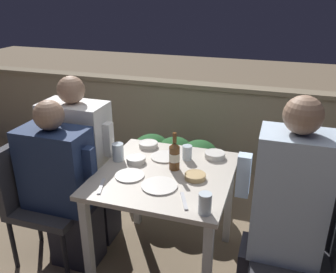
{
  "coord_description": "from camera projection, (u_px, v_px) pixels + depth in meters",
  "views": [
    {
      "loc": [
        0.63,
        -1.88,
        1.81
      ],
      "look_at": [
        0.0,
        0.06,
        0.95
      ],
      "focal_mm": 38.0,
      "sensor_mm": 36.0,
      "label": 1
    }
  ],
  "objects": [
    {
      "name": "parapet_wall",
      "position": [
        212.0,
        126.0,
        3.73
      ],
      "size": [
        9.0,
        0.18,
        0.91
      ],
      "color": "gray",
      "rests_on": "ground_plane"
    },
    {
      "name": "plate_0",
      "position": [
        159.0,
        186.0,
        2.09
      ],
      "size": [
        0.21,
        0.21,
        0.01
      ],
      "color": "silver",
      "rests_on": "dining_table"
    },
    {
      "name": "plate_1",
      "position": [
        165.0,
        157.0,
        2.44
      ],
      "size": [
        0.19,
        0.19,
        0.01
      ],
      "color": "silver",
      "rests_on": "dining_table"
    },
    {
      "name": "potted_plant",
      "position": [
        321.0,
        192.0,
        2.53
      ],
      "size": [
        0.36,
        0.36,
        0.76
      ],
      "color": "brown",
      "rests_on": "ground_plane"
    },
    {
      "name": "fork_1",
      "position": [
        101.0,
        186.0,
        2.08
      ],
      "size": [
        0.07,
        0.17,
        0.01
      ],
      "color": "silver",
      "rests_on": "dining_table"
    },
    {
      "name": "person_blue_shirt",
      "position": [
        282.0,
        215.0,
        1.91
      ],
      "size": [
        0.47,
        0.26,
        1.35
      ],
      "color": "#282833",
      "rests_on": "ground_plane"
    },
    {
      "name": "bowl_0",
      "position": [
        215.0,
        155.0,
        2.43
      ],
      "size": [
        0.14,
        0.14,
        0.04
      ],
      "color": "beige",
      "rests_on": "dining_table"
    },
    {
      "name": "bowl_1",
      "position": [
        148.0,
        144.0,
        2.6
      ],
      "size": [
        0.14,
        0.14,
        0.04
      ],
      "color": "beige",
      "rests_on": "dining_table"
    },
    {
      "name": "glass_cup_1",
      "position": [
        205.0,
        203.0,
        1.82
      ],
      "size": [
        0.07,
        0.07,
        0.12
      ],
      "color": "silver",
      "rests_on": "dining_table"
    },
    {
      "name": "fork_0",
      "position": [
        184.0,
        201.0,
        1.94
      ],
      "size": [
        0.09,
        0.16,
        0.01
      ],
      "color": "silver",
      "rests_on": "dining_table"
    },
    {
      "name": "beer_bottle",
      "position": [
        174.0,
        155.0,
        2.25
      ],
      "size": [
        0.07,
        0.07,
        0.25
      ],
      "color": "brown",
      "rests_on": "dining_table"
    },
    {
      "name": "ground_plane",
      "position": [
        165.0,
        263.0,
        2.53
      ],
      "size": [
        16.0,
        16.0,
        0.0
      ],
      "primitive_type": "plane",
      "color": "#847056"
    },
    {
      "name": "glass_cup_0",
      "position": [
        118.0,
        152.0,
        2.38
      ],
      "size": [
        0.08,
        0.08,
        0.12
      ],
      "color": "silver",
      "rests_on": "dining_table"
    },
    {
      "name": "chair_right_near",
      "position": [
        317.0,
        247.0,
        1.91
      ],
      "size": [
        0.48,
        0.47,
        0.88
      ],
      "color": "#333338",
      "rests_on": "ground_plane"
    },
    {
      "name": "person_navy_jumper",
      "position": [
        63.0,
        187.0,
        2.36
      ],
      "size": [
        0.51,
        0.26,
        1.18
      ],
      "color": "#282833",
      "rests_on": "ground_plane"
    },
    {
      "name": "bowl_3",
      "position": [
        195.0,
        176.0,
        2.17
      ],
      "size": [
        0.13,
        0.13,
        0.03
      ],
      "color": "tan",
      "rests_on": "dining_table"
    },
    {
      "name": "glass_cup_2",
      "position": [
        187.0,
        153.0,
        2.4
      ],
      "size": [
        0.07,
        0.07,
        0.1
      ],
      "color": "silver",
      "rests_on": "dining_table"
    },
    {
      "name": "dining_table",
      "position": [
        165.0,
        187.0,
        2.29
      ],
      "size": [
        0.84,
        0.86,
        0.73
      ],
      "color": "#BCB2A3",
      "rests_on": "ground_plane"
    },
    {
      "name": "chair_right_far",
      "position": [
        309.0,
        212.0,
        2.21
      ],
      "size": [
        0.48,
        0.47,
        0.88
      ],
      "color": "#333338",
      "rests_on": "ground_plane"
    },
    {
      "name": "chair_left_near",
      "position": [
        38.0,
        190.0,
        2.45
      ],
      "size": [
        0.48,
        0.47,
        0.88
      ],
      "color": "#333338",
      "rests_on": "ground_plane"
    },
    {
      "name": "plate_2",
      "position": [
        130.0,
        176.0,
        2.2
      ],
      "size": [
        0.18,
        0.18,
        0.01
      ],
      "color": "silver",
      "rests_on": "dining_table"
    },
    {
      "name": "bowl_2",
      "position": [
        136.0,
        159.0,
        2.37
      ],
      "size": [
        0.13,
        0.13,
        0.04
      ],
      "color": "silver",
      "rests_on": "dining_table"
    },
    {
      "name": "chair_left_far",
      "position": [
        60.0,
        170.0,
        2.71
      ],
      "size": [
        0.48,
        0.47,
        0.88
      ],
      "color": "#333338",
      "rests_on": "ground_plane"
    },
    {
      "name": "planter_hedge",
      "position": [
        174.0,
        167.0,
        3.16
      ],
      "size": [
        0.8,
        0.47,
        0.61
      ],
      "color": "brown",
      "rests_on": "ground_plane"
    },
    {
      "name": "person_white_polo",
      "position": [
        82.0,
        161.0,
        2.61
      ],
      "size": [
        0.52,
        0.26,
        1.26
      ],
      "color": "#282833",
      "rests_on": "ground_plane"
    }
  ]
}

